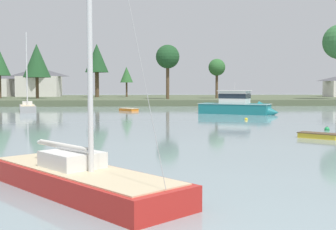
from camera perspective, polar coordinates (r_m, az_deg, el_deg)
The scene contains 15 objects.
far_shore_bank at distance 97.97m, azimuth -2.35°, elevation 2.04°, with size 174.81×47.63×1.04m, color #4C563D.
dinghy_yellow at distance 30.07m, azimuth 18.91°, elevation -2.63°, with size 2.60×2.54×0.49m.
dinghy_orange at distance 60.71m, azimuth -5.10°, elevation 0.66°, with size 2.88×3.06×0.52m.
sailboat_red at distance 14.38m, azimuth -11.41°, elevation -8.75°, with size 7.15×7.85×12.40m.
cruiser_teal at distance 54.24m, azimuth 9.42°, elevation 0.84°, with size 9.79×7.07×4.89m.
sailboat_grey at distance 61.22m, azimuth -17.71°, elevation 0.63°, with size 3.98×8.05×10.98m.
mooring_buoy_white at distance 67.64m, azimuth 10.86°, elevation 0.88°, with size 0.50×0.50×0.55m.
mooring_buoy_yellow at distance 44.86m, azimuth 10.08°, elevation -0.55°, with size 0.32×0.32×0.38m.
mooring_buoy_green at distance 35.75m, azimuth 19.86°, elevation -1.76°, with size 0.39×0.39×0.45m.
shore_tree_far_left at distance 87.23m, azimuth 6.33°, elevation 6.07°, with size 3.31×3.31×7.72m.
shore_tree_right_mid at distance 98.25m, azimuth -5.38°, elevation 5.19°, with size 2.85×2.85×6.69m.
shore_tree_center at distance 81.45m, azimuth -0.04°, elevation 7.47°, with size 4.34×4.34×9.95m.
shore_tree_center_left at distance 97.32m, azimuth -9.19°, elevation 7.19°, with size 5.02×5.02×11.54m.
shore_tree_inland_a at distance 88.85m, azimuth -16.61°, elevation 6.72°, with size 5.24×5.24×10.47m.
cottage_behind_trees at distance 106.63m, azimuth -16.31°, elevation 4.16°, with size 9.99×7.44×6.66m.
Camera 1 is at (-1.61, -6.26, 3.33)m, focal length 47.16 mm.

